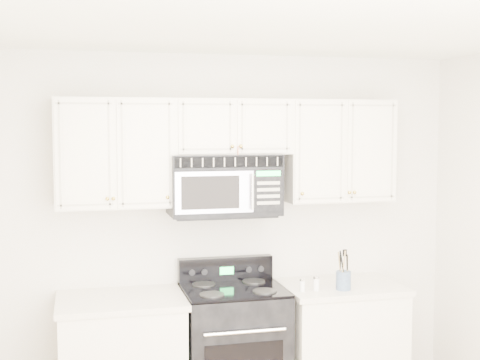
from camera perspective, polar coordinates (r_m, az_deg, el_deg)
name	(u,v)px	position (r m, az deg, el deg)	size (l,w,h in m)	color
room	(303,285)	(3.35, 5.42, -8.93)	(3.51, 3.51, 2.61)	#947152
base_cabinet_right	(340,349)	(5.16, 8.54, -14.10)	(0.86, 0.65, 0.92)	silver
range	(234,350)	(4.92, -0.56, -14.31)	(0.71, 0.65, 1.11)	black
upper_cabinets	(230,146)	(4.78, -0.82, 2.89)	(2.44, 0.37, 0.75)	silver
microwave	(224,184)	(4.75, -1.39, -0.37)	(0.78, 0.44, 0.43)	black
utensil_crock	(343,279)	(4.84, 8.82, -8.37)	(0.11, 0.11, 0.29)	slate
shaker_salt	(302,285)	(4.76, 5.34, -8.91)	(0.04, 0.04, 0.09)	white
shaker_pepper	(316,283)	(4.79, 6.53, -8.76)	(0.04, 0.04, 0.10)	white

